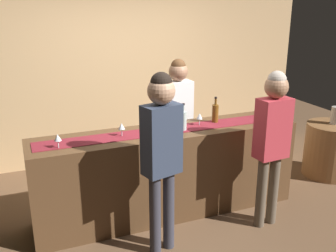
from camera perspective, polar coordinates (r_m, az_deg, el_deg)
The scene contains 14 objects.
ground_plane at distance 4.63m, azimuth -0.05°, elevation -12.41°, with size 10.00×10.00×0.00m, color brown.
back_wall at distance 5.87m, azimuth -7.08°, elevation 9.09°, with size 6.00×0.12×2.90m, color tan.
bar_counter at distance 4.40m, azimuth -0.05°, elevation -6.81°, with size 2.98×0.60×1.00m, color #543821.
counter_runner_cloth at distance 4.21m, azimuth -0.05°, elevation -0.61°, with size 2.83×0.28×0.01m, color maroon.
wine_bottle_amber at distance 4.49m, azimuth 6.97°, elevation 1.92°, with size 0.07×0.07×0.30m.
wine_bottle_clear at distance 4.19m, azimuth 2.26°, elevation 0.84°, with size 0.07×0.07×0.30m.
wine_glass_near_customer at distance 3.82m, azimuth -15.94°, elevation -1.70°, with size 0.07×0.07×0.14m.
wine_glass_mid_counter at distance 4.03m, azimuth -6.87°, elevation -0.08°, with size 0.07×0.07×0.14m.
wine_glass_far_end at distance 4.37m, azimuth 4.67°, elevation 1.41°, with size 0.07×0.07×0.14m.
bartender at distance 4.85m, azimuth 1.47°, elevation 2.34°, with size 0.35×0.24×1.68m.
customer_sipping at distance 4.09m, azimuth 15.11°, elevation -1.10°, with size 0.35×0.24×1.69m.
customer_browsing at distance 3.49m, azimuth -0.95°, elevation -2.80°, with size 0.38×0.28×1.77m.
round_side_table at distance 5.84m, azimuth 22.69°, elevation -3.23°, with size 0.68×0.68×0.74m, color brown.
vase_on_side_table at distance 5.72m, azimuth 23.47°, elevation 1.44°, with size 0.13×0.13×0.24m, color #A8A399.
Camera 1 is at (-1.49, -3.71, 2.34)m, focal length 41.39 mm.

